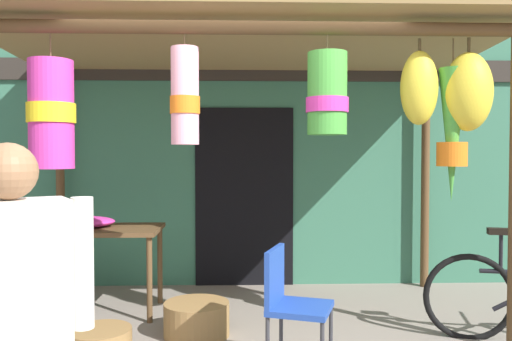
# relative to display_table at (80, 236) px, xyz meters

# --- Properties ---
(shop_facade) EXTENTS (10.76, 0.29, 3.90)m
(shop_facade) POSITION_rel_display_table_xyz_m (1.45, 1.10, 1.23)
(shop_facade) COLOR #387056
(shop_facade) RESTS_ON ground_plane
(market_stall_canopy) EXTENTS (4.51, 2.36, 2.64)m
(market_stall_canopy) POSITION_rel_display_table_xyz_m (1.61, -0.26, 1.61)
(market_stall_canopy) COLOR brown
(market_stall_canopy) RESTS_ON ground_plane
(display_table) EXTENTS (1.48, 0.69, 0.80)m
(display_table) POSITION_rel_display_table_xyz_m (0.00, 0.00, 0.00)
(display_table) COLOR brown
(display_table) RESTS_ON ground_plane
(flower_heap_on_table) EXTENTS (0.61, 0.42, 0.10)m
(flower_heap_on_table) POSITION_rel_display_table_xyz_m (0.02, 0.02, 0.13)
(flower_heap_on_table) COLOR #D13399
(flower_heap_on_table) RESTS_ON display_table
(folding_chair) EXTENTS (0.51, 0.51, 0.84)m
(folding_chair) POSITION_rel_display_table_xyz_m (1.82, -1.33, -0.21)
(folding_chair) COLOR #2347A8
(folding_chair) RESTS_ON ground_plane
(wicker_basket_by_table) EXTENTS (0.53, 0.53, 0.27)m
(wicker_basket_by_table) POSITION_rel_display_table_xyz_m (1.13, -0.64, -0.58)
(wicker_basket_by_table) COLOR olive
(wicker_basket_by_table) RESTS_ON ground_plane
(vendor_in_orange) EXTENTS (0.53, 0.39, 1.52)m
(vendor_in_orange) POSITION_rel_display_table_xyz_m (0.65, -2.92, 0.17)
(vendor_in_orange) COLOR orange
(vendor_in_orange) RESTS_ON ground_plane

